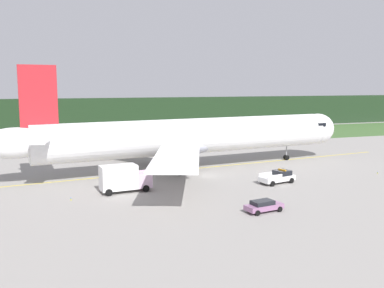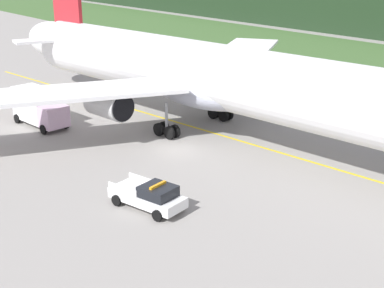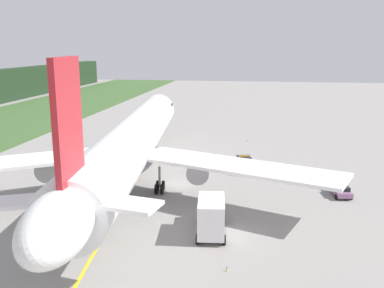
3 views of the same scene
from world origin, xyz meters
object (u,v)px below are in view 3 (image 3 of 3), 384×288
(airliner, at_px, (132,143))
(staff_car, at_px, (340,189))
(ops_pickup_truck, at_px, (245,164))
(catering_truck, at_px, (211,214))

(airliner, xyz_separation_m, staff_car, (-0.28, -25.26, -4.65))
(airliner, relative_size, ops_pickup_truck, 10.92)
(catering_truck, xyz_separation_m, staff_car, (12.85, -13.76, -1.17))
(airliner, height_order, ops_pickup_truck, airliner)
(airliner, bearing_deg, catering_truck, -138.77)
(ops_pickup_truck, bearing_deg, staff_car, -127.02)
(ops_pickup_truck, xyz_separation_m, catering_truck, (-21.52, 2.26, 0.97))
(catering_truck, distance_m, staff_car, 18.86)
(ops_pickup_truck, bearing_deg, catering_truck, 174.00)
(airliner, height_order, staff_car, airliner)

